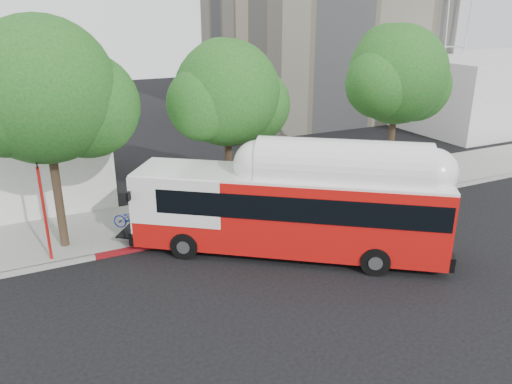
% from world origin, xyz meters
% --- Properties ---
extents(ground, '(120.00, 120.00, 0.00)m').
position_xyz_m(ground, '(0.00, 0.00, 0.00)').
color(ground, black).
rests_on(ground, ground).
extents(sidewalk, '(60.00, 5.00, 0.15)m').
position_xyz_m(sidewalk, '(0.00, 6.50, 0.07)').
color(sidewalk, gray).
rests_on(sidewalk, ground).
extents(curb_strip, '(60.00, 0.30, 0.15)m').
position_xyz_m(curb_strip, '(0.00, 3.90, 0.07)').
color(curb_strip, gray).
rests_on(curb_strip, ground).
extents(red_curb_segment, '(10.00, 0.32, 0.16)m').
position_xyz_m(red_curb_segment, '(-3.00, 3.90, 0.08)').
color(red_curb_segment, maroon).
rests_on(red_curb_segment, ground).
extents(street_tree_left, '(6.67, 5.80, 9.74)m').
position_xyz_m(street_tree_left, '(-8.53, 5.56, 6.60)').
color(street_tree_left, '#2D2116').
rests_on(street_tree_left, ground).
extents(street_tree_mid, '(5.75, 5.00, 8.62)m').
position_xyz_m(street_tree_mid, '(-0.59, 6.06, 5.91)').
color(street_tree_mid, '#2D2116').
rests_on(street_tree_mid, ground).
extents(street_tree_right, '(6.21, 5.40, 9.18)m').
position_xyz_m(street_tree_right, '(9.44, 5.86, 6.26)').
color(street_tree_right, '#2D2116').
rests_on(street_tree_right, ground).
extents(horizon_block, '(20.00, 12.00, 6.00)m').
position_xyz_m(horizon_block, '(30.00, 16.00, 3.00)').
color(horizon_block, silver).
rests_on(horizon_block, ground).
extents(transit_bus, '(12.49, 9.97, 4.06)m').
position_xyz_m(transit_bus, '(-0.41, 0.84, 1.90)').
color(transit_bus, red).
rests_on(transit_bus, ground).
extents(signal_pole, '(0.12, 0.41, 4.34)m').
position_xyz_m(signal_pole, '(-9.65, 4.38, 2.23)').
color(signal_pole, red).
rests_on(signal_pole, ground).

